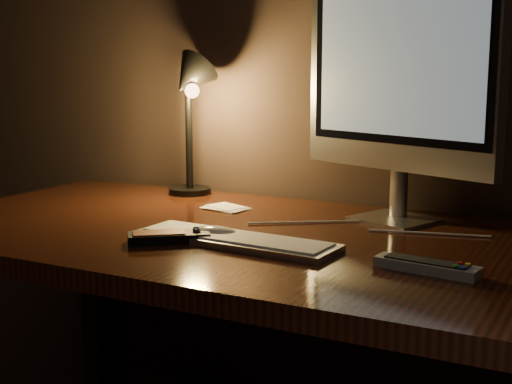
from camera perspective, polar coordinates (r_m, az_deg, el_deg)
The scene contains 9 objects.
desk at distance 1.52m, azimuth 2.69°, elevation -7.57°, with size 1.60×0.75×0.75m.
monitor at distance 1.54m, azimuth 11.32°, elevation 8.75°, with size 0.46×0.21×0.51m.
keyboard at distance 1.35m, azimuth -1.63°, elevation -3.80°, with size 0.40×0.11×0.02m, color silver.
mouse at distance 1.39m, azimuth -3.35°, elevation -3.38°, with size 0.09×0.05×0.02m, color white.
media_remote at distance 1.37m, azimuth -6.99°, elevation -3.58°, with size 0.16×0.14×0.03m.
tv_remote at distance 1.20m, azimuth 13.49°, elevation -5.79°, with size 0.18×0.06×0.02m.
papers at distance 1.68m, azimuth -2.46°, elevation -1.26°, with size 0.11×0.07×0.01m, color white.
desk_lamp at distance 1.82m, azimuth -5.33°, elevation 7.46°, with size 0.17×0.19×0.37m.
cable at distance 1.48m, azimuth 8.68°, elevation -2.92°, with size 0.00×0.00×0.49m, color white.
Camera 1 is at (0.61, 0.61, 1.08)m, focal length 50.00 mm.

